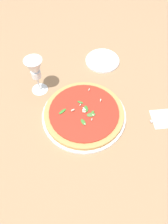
{
  "coord_description": "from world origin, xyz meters",
  "views": [
    {
      "loc": [
        0.02,
        -0.49,
        0.78
      ],
      "look_at": [
        0.03,
        0.02,
        0.03
      ],
      "focal_mm": 35.0,
      "sensor_mm": 36.0,
      "label": 1
    }
  ],
  "objects": [
    {
      "name": "side_plate_white",
      "position": [
        0.13,
        0.36,
        0.01
      ],
      "size": [
        0.17,
        0.17,
        0.02
      ],
      "color": "white",
      "rests_on": "ground_plane"
    },
    {
      "name": "pizza_arugula_main",
      "position": [
        0.03,
        0.02,
        0.02
      ],
      "size": [
        0.36,
        0.36,
        0.05
      ],
      "color": "white",
      "rests_on": "ground_plane"
    },
    {
      "name": "ground_plane",
      "position": [
        0.0,
        0.0,
        0.0
      ],
      "size": [
        6.0,
        6.0,
        0.0
      ],
      "primitive_type": "plane",
      "color": "#9E7A56"
    },
    {
      "name": "wine_glass",
      "position": [
        -0.18,
        0.18,
        0.12
      ],
      "size": [
        0.08,
        0.08,
        0.18
      ],
      "color": "white",
      "rests_on": "ground_plane"
    }
  ]
}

